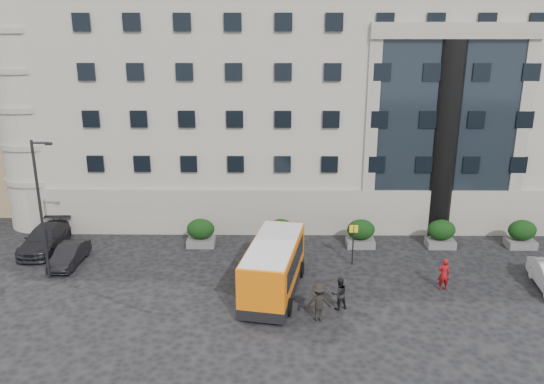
{
  "coord_description": "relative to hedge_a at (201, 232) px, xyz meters",
  "views": [
    {
      "loc": [
        0.98,
        -24.29,
        13.56
      ],
      "look_at": [
        0.68,
        3.57,
        5.0
      ],
      "focal_mm": 35.0,
      "sensor_mm": 36.0,
      "label": 1
    }
  ],
  "objects": [
    {
      "name": "hedge_e",
      "position": [
        20.8,
        0.0,
        0.0
      ],
      "size": [
        1.8,
        1.26,
        1.84
      ],
      "color": "#52524F",
      "rests_on": "ground"
    },
    {
      "name": "hedge_c",
      "position": [
        10.4,
        0.0,
        0.0
      ],
      "size": [
        1.8,
        1.26,
        1.84
      ],
      "color": "#52524F",
      "rests_on": "ground"
    },
    {
      "name": "ground",
      "position": [
        4.0,
        -7.8,
        -0.93
      ],
      "size": [
        120.0,
        120.0,
        0.0
      ],
      "primitive_type": "plane",
      "color": "black",
      "rests_on": "ground"
    },
    {
      "name": "hedge_a",
      "position": [
        0.0,
        0.0,
        0.0
      ],
      "size": [
        1.8,
        1.26,
        1.84
      ],
      "color": "#52524F",
      "rests_on": "ground"
    },
    {
      "name": "street_lamp",
      "position": [
        -7.94,
        -4.8,
        3.44
      ],
      "size": [
        1.16,
        0.18,
        8.0
      ],
      "color": "#262628",
      "rests_on": "ground"
    },
    {
      "name": "pedestrian_b",
      "position": [
        8.12,
        -8.11,
        -0.08
      ],
      "size": [
        0.99,
        0.87,
        1.71
      ],
      "primitive_type": "imported",
      "rotation": [
        0.0,
        0.0,
        3.46
      ],
      "color": "black",
      "rests_on": "ground"
    },
    {
      "name": "parked_car_b",
      "position": [
        -7.5,
        -2.97,
        -0.31
      ],
      "size": [
        1.41,
        3.81,
        1.25
      ],
      "primitive_type": "imported",
      "rotation": [
        0.0,
        0.0,
        -0.02
      ],
      "color": "black",
      "rests_on": "ground"
    },
    {
      "name": "parked_car_c",
      "position": [
        -9.92,
        -0.74,
        -0.19
      ],
      "size": [
        2.23,
        5.18,
        1.49
      ],
      "primitive_type": "imported",
      "rotation": [
        0.0,
        0.0,
        0.03
      ],
      "color": "black",
      "rests_on": "ground"
    },
    {
      "name": "civic_building",
      "position": [
        10.0,
        14.2,
        8.07
      ],
      "size": [
        44.0,
        24.0,
        18.0
      ],
      "primitive_type": "cube",
      "color": "#A29D8F",
      "rests_on": "ground"
    },
    {
      "name": "hedge_d",
      "position": [
        15.6,
        0.0,
        0.0
      ],
      "size": [
        1.8,
        1.26,
        1.84
      ],
      "color": "#52524F",
      "rests_on": "ground"
    },
    {
      "name": "hedge_b",
      "position": [
        5.2,
        0.0,
        0.0
      ],
      "size": [
        1.8,
        1.26,
        1.84
      ],
      "color": "#52524F",
      "rests_on": "ground"
    },
    {
      "name": "parked_car_d",
      "position": [
        -10.73,
        6.29,
        -0.3
      ],
      "size": [
        2.09,
        4.51,
        1.25
      ],
      "primitive_type": "imported",
      "rotation": [
        0.0,
        0.0,
        0.0
      ],
      "color": "black",
      "rests_on": "ground"
    },
    {
      "name": "pedestrian_c",
      "position": [
        7.0,
        -9.2,
        0.04
      ],
      "size": [
        1.25,
        0.72,
        1.93
      ],
      "primitive_type": "imported",
      "rotation": [
        0.0,
        0.0,
        3.14
      ],
      "color": "black",
      "rests_on": "ground"
    },
    {
      "name": "apartment_far",
      "position": [
        -23.0,
        30.2,
        10.07
      ],
      "size": [
        13.0,
        13.0,
        22.0
      ],
      "primitive_type": "cube",
      "color": "brown",
      "rests_on": "ground"
    },
    {
      "name": "bus_stop_sign",
      "position": [
        9.5,
        -2.8,
        0.8
      ],
      "size": [
        0.5,
        0.08,
        2.52
      ],
      "color": "#262628",
      "rests_on": "ground"
    },
    {
      "name": "red_truck",
      "position": [
        -13.46,
        10.55,
        0.35
      ],
      "size": [
        2.58,
        4.83,
        2.5
      ],
      "rotation": [
        0.0,
        0.0,
        -0.11
      ],
      "color": "maroon",
      "rests_on": "ground"
    },
    {
      "name": "entrance_column",
      "position": [
        16.0,
        2.5,
        5.57
      ],
      "size": [
        1.8,
        1.8,
        13.0
      ],
      "primitive_type": "cylinder",
      "color": "black",
      "rests_on": "ground"
    },
    {
      "name": "pedestrian_a",
      "position": [
        14.01,
        -5.92,
        -0.03
      ],
      "size": [
        0.67,
        0.46,
        1.8
      ],
      "primitive_type": "imported",
      "rotation": [
        0.0,
        0.0,
        3.18
      ],
      "color": "maroon",
      "rests_on": "ground"
    },
    {
      "name": "minibus",
      "position": [
        4.79,
        -6.4,
        0.65
      ],
      "size": [
        3.58,
        7.19,
        2.87
      ],
      "rotation": [
        0.0,
        0.0,
        -0.18
      ],
      "color": "orange",
      "rests_on": "ground"
    }
  ]
}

